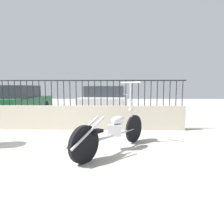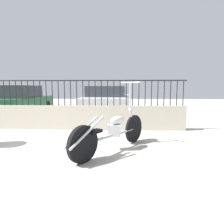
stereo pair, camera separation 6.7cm
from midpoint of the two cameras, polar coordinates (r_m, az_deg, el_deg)
low_wall at (r=6.75m, az=-19.31°, el=-1.45°), size 9.10×0.18×0.76m
fence_railing at (r=6.68m, az=-19.63°, el=6.35°), size 9.10×0.04×0.80m
motorcycle_silver at (r=4.09m, az=-0.40°, el=-5.84°), size 1.50×2.01×1.47m
car_green at (r=10.14m, az=-25.01°, el=2.85°), size 1.82×4.09×1.42m
car_white at (r=9.28m, az=-0.92°, el=3.15°), size 2.11×4.45×1.39m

